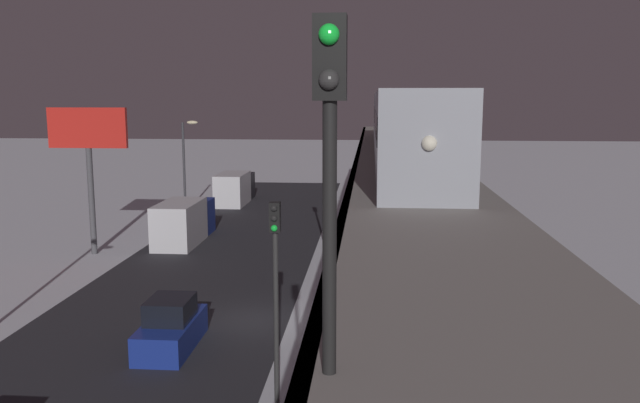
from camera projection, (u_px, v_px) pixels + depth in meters
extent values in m
plane|color=silver|center=(254.00, 320.00, 27.63)|extent=(240.00, 240.00, 0.00)
cube|color=#28282D|center=(163.00, 318.00, 27.95)|extent=(11.00, 90.38, 0.01)
cube|color=gray|center=(411.00, 185.00, 26.17)|extent=(5.00, 90.38, 0.80)
cube|color=#38383D|center=(352.00, 185.00, 26.36)|extent=(0.24, 88.57, 0.80)
cylinder|color=gray|center=(387.00, 166.00, 63.73)|extent=(1.40, 1.40, 5.54)
cylinder|color=gray|center=(392.00, 187.00, 48.91)|extent=(1.40, 1.40, 5.54)
cylinder|color=gray|center=(401.00, 225.00, 34.09)|extent=(1.40, 1.40, 5.54)
cylinder|color=gray|center=(423.00, 324.00, 19.27)|extent=(1.40, 1.40, 5.54)
cube|color=#999EA8|center=(410.00, 132.00, 26.98)|extent=(2.90, 18.00, 3.40)
cube|color=black|center=(411.00, 122.00, 26.91)|extent=(2.94, 16.20, 0.90)
cube|color=#999EA8|center=(395.00, 118.00, 45.28)|extent=(2.90, 18.00, 3.40)
cube|color=black|center=(395.00, 112.00, 45.22)|extent=(2.94, 16.20, 0.90)
sphere|color=white|center=(429.00, 143.00, 18.05)|extent=(0.44, 0.44, 0.44)
cylinder|color=black|center=(330.00, 237.00, 7.14)|extent=(0.16, 0.16, 3.20)
cube|color=black|center=(330.00, 58.00, 6.83)|extent=(0.36, 0.28, 0.90)
sphere|color=#19F23F|center=(329.00, 34.00, 6.64)|extent=(0.22, 0.22, 0.22)
sphere|color=#333333|center=(329.00, 79.00, 6.71)|extent=(0.22, 0.22, 0.22)
cube|color=navy|center=(171.00, 334.00, 24.53)|extent=(1.80, 4.08, 1.10)
cube|color=black|center=(170.00, 309.00, 24.37)|extent=(1.58, 1.96, 0.87)
cube|color=black|center=(241.00, 186.00, 61.17)|extent=(2.30, 2.20, 2.40)
cube|color=silver|center=(232.00, 189.00, 57.40)|extent=(2.40, 5.00, 2.80)
cube|color=navy|center=(195.00, 216.00, 45.37)|extent=(2.30, 2.20, 2.40)
cube|color=silver|center=(180.00, 224.00, 41.60)|extent=(2.40, 5.00, 2.80)
cylinder|color=#2D2D2D|center=(276.00, 320.00, 19.64)|extent=(0.16, 0.16, 5.50)
cube|color=black|center=(275.00, 217.00, 19.13)|extent=(0.32, 0.32, 0.90)
sphere|color=black|center=(274.00, 208.00, 18.91)|extent=(0.20, 0.20, 0.20)
sphere|color=black|center=(274.00, 218.00, 18.96)|extent=(0.20, 0.20, 0.20)
sphere|color=#19E53F|center=(274.00, 228.00, 19.00)|extent=(0.20, 0.20, 0.20)
cylinder|color=#2D2D2D|center=(326.00, 205.00, 40.60)|extent=(0.16, 0.16, 5.50)
cube|color=black|center=(326.00, 155.00, 40.08)|extent=(0.32, 0.32, 0.90)
sphere|color=black|center=(325.00, 150.00, 39.86)|extent=(0.20, 0.20, 0.20)
sphere|color=black|center=(325.00, 155.00, 39.91)|extent=(0.20, 0.20, 0.20)
sphere|color=#19E53F|center=(325.00, 160.00, 39.96)|extent=(0.20, 0.20, 0.20)
cylinder|color=#4C4C51|center=(92.00, 202.00, 38.93)|extent=(0.36, 0.36, 6.50)
cube|color=red|center=(87.00, 128.00, 38.22)|extent=(4.80, 0.30, 2.40)
cylinder|color=#38383D|center=(184.00, 169.00, 52.45)|extent=(0.20, 0.20, 7.50)
ellipsoid|color=#F4E5B2|center=(192.00, 122.00, 51.79)|extent=(0.90, 0.44, 0.30)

